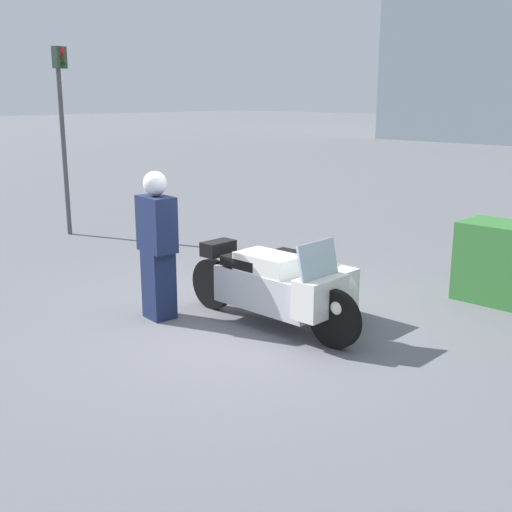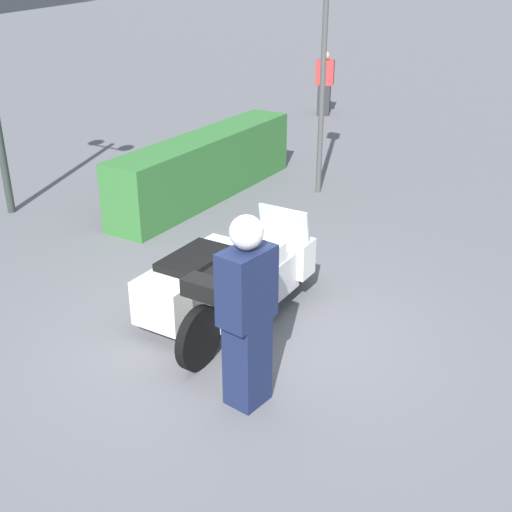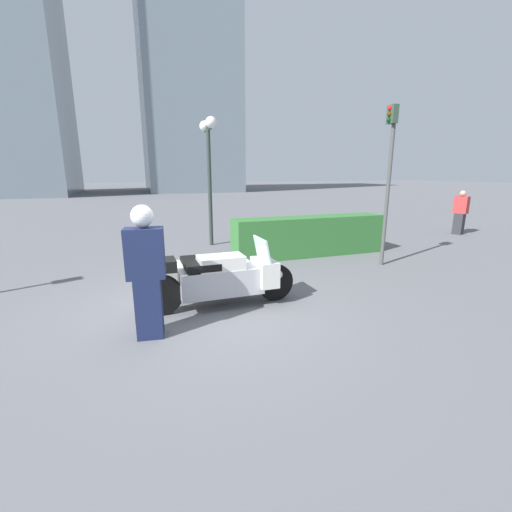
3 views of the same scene
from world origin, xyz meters
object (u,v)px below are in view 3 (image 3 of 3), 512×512
object	(u,v)px
police_motorcycle	(219,275)
officer_rider	(146,270)
hedge_bush_curbside	(310,236)
traffic_light_near	(389,165)
twin_lamp_post	(209,151)
pedestrian_bystander	(460,213)

from	to	relation	value
police_motorcycle	officer_rider	bearing A→B (deg)	-140.36
officer_rider	hedge_bush_curbside	bearing A→B (deg)	136.56
officer_rider	traffic_light_near	world-z (taller)	traffic_light_near
hedge_bush_curbside	traffic_light_near	world-z (taller)	traffic_light_near
twin_lamp_post	traffic_light_near	size ratio (longest dim) A/B	1.02
twin_lamp_post	traffic_light_near	xyz separation A→B (m)	(3.44, -3.82, -0.45)
police_motorcycle	officer_rider	xyz separation A→B (m)	(-1.24, -1.03, 0.50)
police_motorcycle	traffic_light_near	distance (m)	4.90
officer_rider	hedge_bush_curbside	size ratio (longest dim) A/B	0.43
hedge_bush_curbside	traffic_light_near	xyz separation A→B (m)	(1.18, -1.54, 1.89)
officer_rider	twin_lamp_post	distance (m)	6.54
traffic_light_near	pedestrian_bystander	bearing A→B (deg)	-149.45
officer_rider	twin_lamp_post	bearing A→B (deg)	167.28
police_motorcycle	traffic_light_near	xyz separation A→B (m)	(4.38, 1.02, 1.95)
hedge_bush_curbside	pedestrian_bystander	bearing A→B (deg)	8.90
twin_lamp_post	hedge_bush_curbside	bearing A→B (deg)	-45.16
police_motorcycle	twin_lamp_post	bearing A→B (deg)	78.85
twin_lamp_post	pedestrian_bystander	distance (m)	9.40
twin_lamp_post	officer_rider	bearing A→B (deg)	-110.33
hedge_bush_curbside	traffic_light_near	size ratio (longest dim) A/B	1.16
traffic_light_near	pedestrian_bystander	distance (m)	6.43
police_motorcycle	hedge_bush_curbside	bearing A→B (deg)	38.40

